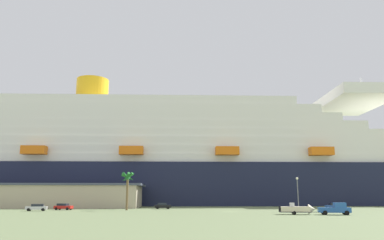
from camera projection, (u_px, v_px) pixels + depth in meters
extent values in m
plane|color=#66754C|center=(215.00, 207.00, 111.73)|extent=(600.00, 600.00, 0.00)
cube|color=#191E38|center=(179.00, 185.00, 141.95)|extent=(233.52, 39.74, 14.86)
cube|color=white|center=(179.00, 162.00, 143.75)|extent=(205.52, 36.37, 3.05)
cube|color=white|center=(167.00, 154.00, 144.21)|extent=(194.84, 35.59, 3.05)
cube|color=white|center=(156.00, 146.00, 144.67)|extent=(186.59, 34.90, 3.05)
cube|color=white|center=(144.00, 138.00, 145.13)|extent=(179.37, 34.01, 3.05)
cube|color=white|center=(132.00, 130.00, 145.60)|extent=(173.95, 33.40, 3.05)
cube|color=white|center=(120.00, 123.00, 146.06)|extent=(165.05, 32.76, 3.05)
cube|color=white|center=(109.00, 115.00, 146.52)|extent=(159.49, 32.42, 3.05)
cube|color=white|center=(97.00, 107.00, 146.98)|extent=(151.10, 31.63, 3.05)
cube|color=white|center=(352.00, 101.00, 150.97)|extent=(24.10, 38.73, 4.00)
cylinder|color=yellow|center=(92.00, 92.00, 148.20)|extent=(12.78, 12.78, 9.81)
cylinder|color=silver|center=(362.00, 92.00, 151.92)|extent=(0.80, 0.80, 12.00)
cube|color=orange|center=(34.00, 150.00, 124.91)|extent=(8.07, 3.37, 2.80)
cube|color=orange|center=(131.00, 150.00, 125.95)|extent=(8.07, 3.37, 2.80)
cube|color=orange|center=(227.00, 151.00, 127.00)|extent=(8.07, 3.37, 2.80)
cube|color=orange|center=(321.00, 151.00, 128.04)|extent=(8.07, 3.37, 2.80)
cube|color=#B7A88C|center=(38.00, 197.00, 110.22)|extent=(59.80, 20.41, 6.29)
cube|color=#3F4759|center=(39.00, 185.00, 110.91)|extent=(62.20, 21.23, 0.60)
cube|color=#2659A5|center=(334.00, 210.00, 68.06)|extent=(5.90, 3.16, 0.90)
cube|color=#2659A5|center=(340.00, 205.00, 68.08)|extent=(2.36, 2.23, 0.90)
cube|color=#26333F|center=(343.00, 206.00, 67.96)|extent=(0.46, 1.66, 0.63)
cylinder|color=black|center=(344.00, 212.00, 68.63)|extent=(0.84, 0.45, 0.80)
cylinder|color=black|center=(347.00, 213.00, 66.69)|extent=(0.84, 0.45, 0.80)
cylinder|color=black|center=(323.00, 212.00, 69.22)|extent=(0.84, 0.45, 0.80)
cylinder|color=black|center=(325.00, 213.00, 67.29)|extent=(0.84, 0.45, 0.80)
cube|color=#595960|center=(295.00, 212.00, 69.09)|extent=(5.99, 3.04, 0.16)
cube|color=#595960|center=(314.00, 212.00, 68.55)|extent=(1.86, 0.52, 0.10)
cylinder|color=black|center=(293.00, 213.00, 70.09)|extent=(0.67, 0.35, 0.64)
cylinder|color=black|center=(294.00, 213.00, 68.10)|extent=(0.67, 0.35, 0.64)
cube|color=beige|center=(295.00, 209.00, 69.19)|extent=(5.53, 3.13, 0.90)
cone|color=beige|center=(312.00, 209.00, 68.72)|extent=(1.57, 2.07, 1.85)
cube|color=silver|center=(292.00, 205.00, 69.43)|extent=(1.00, 1.15, 0.70)
cube|color=black|center=(280.00, 209.00, 69.64)|extent=(0.46, 0.57, 1.10)
cylinder|color=brown|center=(127.00, 194.00, 91.23)|extent=(0.57, 0.57, 7.81)
cone|color=#1E6628|center=(129.00, 177.00, 92.03)|extent=(0.93, 3.25, 2.19)
cone|color=#1E6628|center=(129.00, 177.00, 92.37)|extent=(3.06, 2.49, 1.98)
cone|color=#1E6628|center=(128.00, 177.00, 92.42)|extent=(3.30, 1.05, 2.06)
cone|color=#1E6628|center=(127.00, 177.00, 92.25)|extent=(2.32, 2.87, 2.55)
cone|color=#1E6628|center=(126.00, 177.00, 91.80)|extent=(2.29, 2.89, 2.55)
cone|color=#1E6628|center=(127.00, 177.00, 91.65)|extent=(3.11, 1.34, 2.53)
cone|color=#1E6628|center=(129.00, 177.00, 91.79)|extent=(2.55, 2.73, 2.52)
sphere|color=#1E6628|center=(128.00, 178.00, 92.02)|extent=(1.10, 1.10, 1.10)
cylinder|color=slate|center=(298.00, 195.00, 83.68)|extent=(0.20, 0.20, 7.06)
sphere|color=#F9F2CC|center=(297.00, 178.00, 84.44)|extent=(0.56, 0.56, 0.56)
cube|color=black|center=(163.00, 206.00, 98.85)|extent=(4.40, 2.30, 0.70)
cube|color=#1E232D|center=(162.00, 204.00, 98.95)|extent=(2.52, 1.94, 0.55)
cylinder|color=black|center=(168.00, 208.00, 99.91)|extent=(0.68, 0.28, 0.66)
cylinder|color=black|center=(168.00, 208.00, 98.06)|extent=(0.68, 0.28, 0.66)
cylinder|color=black|center=(157.00, 208.00, 99.50)|extent=(0.68, 0.28, 0.66)
cylinder|color=black|center=(158.00, 208.00, 97.65)|extent=(0.68, 0.28, 0.66)
cube|color=red|center=(64.00, 207.00, 91.65)|extent=(4.61, 2.60, 0.70)
cube|color=#1E232D|center=(63.00, 205.00, 91.80)|extent=(2.70, 2.06, 0.55)
cylinder|color=black|center=(71.00, 209.00, 92.26)|extent=(0.69, 0.34, 0.66)
cylinder|color=black|center=(67.00, 209.00, 90.51)|extent=(0.69, 0.34, 0.66)
cylinder|color=black|center=(60.00, 208.00, 92.64)|extent=(0.69, 0.34, 0.66)
cylinder|color=black|center=(56.00, 209.00, 90.90)|extent=(0.69, 0.34, 0.66)
cube|color=silver|center=(36.00, 208.00, 85.59)|extent=(4.89, 2.65, 0.70)
cube|color=#1E232D|center=(38.00, 205.00, 85.78)|extent=(2.86, 2.08, 0.55)
cylinder|color=black|center=(28.00, 210.00, 84.31)|extent=(0.69, 0.34, 0.66)
cylinder|color=black|center=(30.00, 209.00, 86.00)|extent=(0.69, 0.34, 0.66)
cylinder|color=black|center=(43.00, 210.00, 85.05)|extent=(0.69, 0.34, 0.66)
cylinder|color=black|center=(44.00, 209.00, 86.74)|extent=(0.69, 0.34, 0.66)
cube|color=#264C99|center=(334.00, 207.00, 95.79)|extent=(4.29, 2.01, 0.70)
cube|color=#1E232D|center=(335.00, 204.00, 95.91)|extent=(2.43, 1.74, 0.55)
cylinder|color=black|center=(330.00, 208.00, 94.84)|extent=(0.67, 0.25, 0.66)
cylinder|color=black|center=(327.00, 208.00, 96.59)|extent=(0.67, 0.25, 0.66)
cylinder|color=black|center=(341.00, 208.00, 94.84)|extent=(0.67, 0.25, 0.66)
cylinder|color=black|center=(338.00, 208.00, 96.60)|extent=(0.67, 0.25, 0.66)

